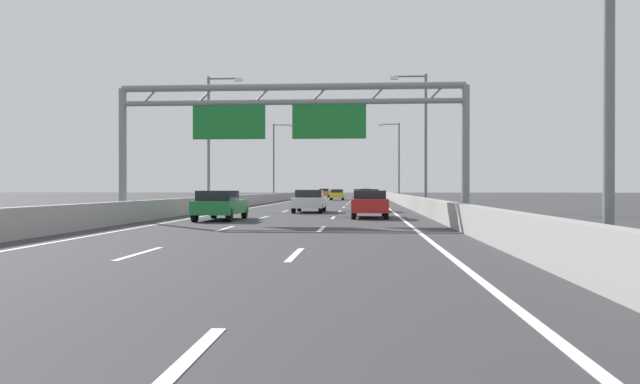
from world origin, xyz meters
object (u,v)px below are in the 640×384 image
object	(u,v)px
streetlamp_left_mid	(212,134)
blue_car	(366,193)
white_car	(309,201)
green_car	(220,205)
black_car	(366,200)
streetlamp_right_mid	(422,133)
streetlamp_right_far	(397,157)
sign_gantry	(288,117)
yellow_car	(337,194)
orange_car	(324,193)
red_car	(370,204)
streetlamp_left_far	(276,157)

from	to	relation	value
streetlamp_left_mid	blue_car	size ratio (longest dim) A/B	2.09
white_car	green_car	bearing A→B (deg)	-108.53
black_car	streetlamp_right_mid	bearing A→B (deg)	31.29
streetlamp_right_mid	streetlamp_right_far	bearing A→B (deg)	90.00
streetlamp_left_mid	sign_gantry	bearing A→B (deg)	-64.44
yellow_car	white_car	distance (m)	41.99
green_car	orange_car	xyz separation A→B (m)	(0.04, 79.08, 0.03)
red_car	orange_car	world-z (taller)	orange_car
yellow_car	green_car	world-z (taller)	green_car
streetlamp_left_far	blue_car	bearing A→B (deg)	69.03
streetlamp_right_far	yellow_car	xyz separation A→B (m)	(-7.51, 4.55, -4.66)
streetlamp_right_mid	red_car	size ratio (longest dim) A/B	2.08
green_car	blue_car	bearing A→B (deg)	84.67
blue_car	streetlamp_left_mid	bearing A→B (deg)	-100.26
streetlamp_right_mid	blue_car	bearing A→B (deg)	93.45
green_car	black_car	bearing A→B (deg)	60.80
streetlamp_right_far	yellow_car	world-z (taller)	streetlamp_right_far
orange_car	white_car	bearing A→B (deg)	-87.23
streetlamp_left_far	red_car	distance (m)	46.22
streetlamp_left_mid	streetlamp_left_far	xyz separation A→B (m)	(0.00, 32.66, 0.00)
streetlamp_right_far	black_car	distance (m)	35.57
streetlamp_left_mid	streetlamp_right_far	size ratio (longest dim) A/B	1.00
sign_gantry	red_car	size ratio (longest dim) A/B	3.57
streetlamp_right_mid	black_car	distance (m)	6.53
streetlamp_right_far	white_car	distance (m)	38.47
red_car	orange_car	xyz separation A→B (m)	(-7.05, 76.18, 0.04)
streetlamp_left_far	green_car	distance (m)	47.92
streetlamp_left_far	blue_car	size ratio (longest dim) A/B	2.09
streetlamp_left_mid	streetlamp_left_far	bearing A→B (deg)	90.00
streetlamp_left_mid	white_car	world-z (taller)	streetlamp_left_mid
streetlamp_right_far	green_car	xyz separation A→B (m)	(-10.89, -47.52, -4.66)
streetlamp_left_far	yellow_car	xyz separation A→B (m)	(7.42, 4.55, -4.66)
streetlamp_right_mid	red_car	world-z (taller)	streetlamp_right_mid
streetlamp_right_mid	orange_car	bearing A→B (deg)	99.59
streetlamp_right_far	black_car	bearing A→B (deg)	-96.38
streetlamp_right_mid	streetlamp_right_far	world-z (taller)	same
streetlamp_right_mid	sign_gantry	bearing A→B (deg)	-116.35
yellow_car	blue_car	bearing A→B (deg)	81.29
streetlamp_right_far	streetlamp_left_mid	bearing A→B (deg)	-114.57
streetlamp_left_far	green_car	xyz separation A→B (m)	(4.04, -47.52, -4.66)
green_car	blue_car	distance (m)	77.07
sign_gantry	blue_car	distance (m)	77.42
streetlamp_left_far	green_car	bearing A→B (deg)	-85.14
white_car	sign_gantry	bearing A→B (deg)	-90.47
streetlamp_left_far	blue_car	xyz separation A→B (m)	(11.20, 29.22, -4.65)
red_car	blue_car	distance (m)	73.84
blue_car	streetlamp_right_far	bearing A→B (deg)	-82.73
streetlamp_right_far	green_car	bearing A→B (deg)	-102.91
streetlamp_right_far	streetlamp_right_mid	bearing A→B (deg)	-90.00
blue_car	streetlamp_left_far	bearing A→B (deg)	-110.97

